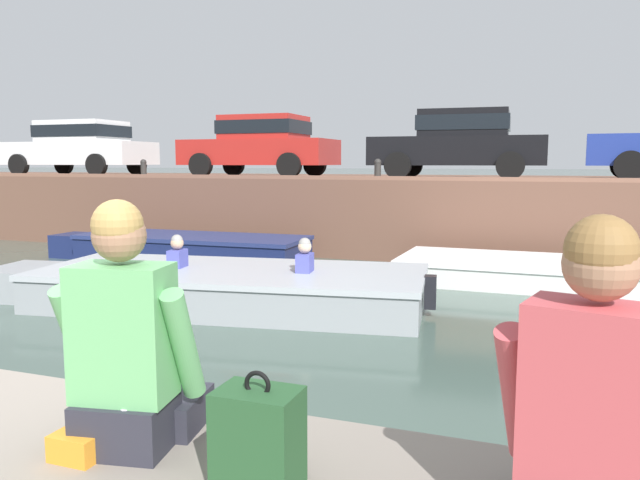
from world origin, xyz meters
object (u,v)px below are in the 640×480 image
boat_moored_central_white (565,274)px  mooring_bollard_mid (378,168)px  car_leftmost_white (80,146)px  car_left_inner_red (261,144)px  boat_moored_west_navy (182,249)px  person_seated_right (130,352)px  motorboat_passing (214,287)px  mooring_bollard_west (144,168)px  person_seated_middle (595,424)px  bottle_drink (126,437)px  backpack_on_ledge (260,438)px  car_centre_black (459,141)px

boat_moored_central_white → mooring_bollard_mid: size_ratio=13.51×
car_leftmost_white → mooring_bollard_mid: size_ratio=9.74×
car_left_inner_red → boat_moored_central_white: bearing=-25.6°
boat_moored_west_navy → person_seated_right: 10.84m
motorboat_passing → car_leftmost_white: 10.92m
mooring_bollard_west → person_seated_middle: size_ratio=0.46×
car_left_inner_red → bottle_drink: 14.06m
mooring_bollard_mid → backpack_on_ledge: size_ratio=1.09×
person_seated_right → backpack_on_ledge: person_seated_right is taller
bottle_drink → car_leftmost_white: bearing=131.6°
bottle_drink → backpack_on_ledge: (0.54, 0.02, 0.07)m
boat_moored_west_navy → backpack_on_ledge: size_ratio=14.15×
boat_moored_west_navy → backpack_on_ledge: bearing=-55.8°
car_left_inner_red → person_seated_right: size_ratio=4.04×
person_seated_middle → motorboat_passing: bearing=128.1°
motorboat_passing → bottle_drink: size_ratio=33.36×
car_left_inner_red → mooring_bollard_west: size_ratio=8.75×
motorboat_passing → car_left_inner_red: 7.57m
boat_moored_central_white → person_seated_middle: (-0.13, -9.27, 1.14)m
boat_moored_west_navy → car_centre_black: bearing=34.2°
car_left_inner_red → person_seated_right: car_left_inner_red is taller
car_centre_black → bottle_drink: size_ratio=19.36×
mooring_bollard_mid → motorboat_passing: bearing=-102.1°
boat_moored_west_navy → person_seated_middle: person_seated_middle is taller
car_leftmost_white → car_centre_black: (10.79, 0.00, -0.00)m
mooring_bollard_mid → bottle_drink: 11.31m
motorboat_passing → mooring_bollard_mid: size_ratio=15.29×
boat_moored_central_white → motorboat_passing: 5.84m
person_seated_right → backpack_on_ledge: 0.65m
boat_moored_central_white → car_leftmost_white: car_leftmost_white is taller
boat_moored_central_white → backpack_on_ledge: 9.41m
boat_moored_west_navy → bottle_drink: bottle_drink is taller
boat_moored_west_navy → person_seated_right: size_ratio=5.98×
person_seated_right → motorboat_passing: bearing=117.4°
car_leftmost_white → person_seated_middle: (12.96, -12.78, -1.21)m
car_left_inner_red → car_centre_black: bearing=0.0°
motorboat_passing → car_leftmost_white: bearing=140.6°
person_seated_right → backpack_on_ledge: (0.61, -0.11, -0.20)m
motorboat_passing → car_centre_black: size_ratio=1.72×
car_left_inner_red → person_seated_middle: car_left_inner_red is taller
car_centre_black → car_leftmost_white: bearing=-180.0°
car_leftmost_white → boat_moored_central_white: bearing=-15.0°
person_seated_right → bottle_drink: 0.32m
person_seated_right → car_left_inner_red: bearing=113.6°
car_centre_black → person_seated_middle: bearing=-80.4°
car_left_inner_red → backpack_on_ledge: 14.26m
boat_moored_central_white → bottle_drink: bearing=-100.4°
mooring_bollard_mid → car_left_inner_red: bearing=154.2°
mooring_bollard_west → person_seated_right: 13.52m
boat_moored_west_navy → mooring_bollard_west: 3.30m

